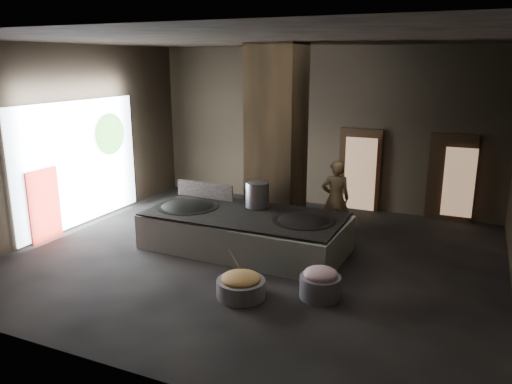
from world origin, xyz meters
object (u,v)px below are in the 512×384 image
at_px(hearth_platform, 245,232).
at_px(wok_left, 188,210).
at_px(cook, 335,199).
at_px(veg_basin, 241,288).
at_px(wok_right, 304,224).
at_px(meat_basin, 320,287).
at_px(stock_pot, 257,195).

height_order(hearth_platform, wok_left, wok_left).
distance_m(cook, veg_basin, 3.94).
bearing_deg(veg_basin, wok_right, 79.66).
relative_size(hearth_platform, wok_right, 3.41).
bearing_deg(wok_right, meat_basin, -61.72).
height_order(cook, veg_basin, cook).
distance_m(veg_basin, meat_basin, 1.41).
height_order(wok_left, wok_right, wok_left).
distance_m(wok_left, stock_pot, 1.66).
relative_size(stock_pot, meat_basin, 0.79).
distance_m(wok_right, stock_pot, 1.44).
bearing_deg(meat_basin, stock_pot, 135.43).
height_order(cook, meat_basin, cook).
height_order(hearth_platform, meat_basin, hearth_platform).
xyz_separation_m(cook, meat_basin, (0.65, -3.26, -0.72)).
relative_size(cook, meat_basin, 2.52).
distance_m(stock_pot, cook, 1.90).
distance_m(hearth_platform, veg_basin, 2.37).
relative_size(wok_left, meat_basin, 1.90).
height_order(wok_right, meat_basin, wok_right).
relative_size(hearth_platform, meat_basin, 6.04).
distance_m(hearth_platform, stock_pot, 0.93).
relative_size(hearth_platform, veg_basin, 5.07).
bearing_deg(stock_pot, wok_left, -158.20).
relative_size(wok_right, cook, 0.70).
bearing_deg(meat_basin, cook, 101.33).
bearing_deg(wok_left, veg_basin, -41.44).
relative_size(cook, veg_basin, 2.12).
bearing_deg(meat_basin, wok_right, 118.28).
distance_m(wok_left, meat_basin, 4.05).
distance_m(wok_right, meat_basin, 1.96).
bearing_deg(hearth_platform, wok_left, -176.39).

